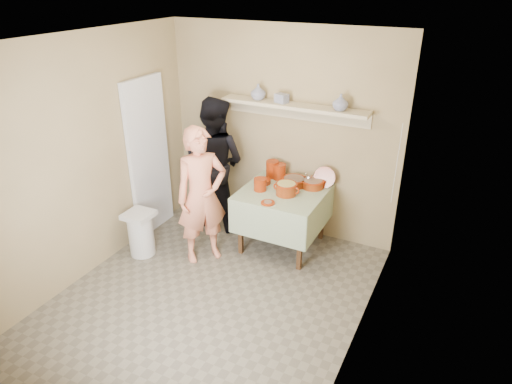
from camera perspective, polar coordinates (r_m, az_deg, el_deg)
The scene contains 22 objects.
ground at distance 4.97m, azimuth -5.57°, elevation -13.00°, with size 3.50×3.50×0.00m, color #675F51.
tile_panel at distance 5.91m, azimuth -13.24°, elevation 4.23°, with size 0.06×0.70×2.00m, color silver.
plate_stack_a at distance 5.75m, azimuth 2.06°, elevation 2.90°, with size 0.16×0.16×0.22m, color maroon.
plate_stack_b at distance 5.71m, azimuth 2.94°, elevation 2.59°, with size 0.16×0.16×0.19m, color maroon.
bowl_stack at distance 5.40m, azimuth 0.52°, elevation 0.95°, with size 0.15×0.15×0.15m, color maroon.
empty_bowl at distance 5.60m, azimuth 0.92°, elevation 1.35°, with size 0.18×0.18×0.05m, color maroon.
propped_lid at distance 5.54m, azimuth 8.55°, elevation 1.83°, with size 0.26×0.26×0.02m, color maroon.
vase_right at distance 5.20m, azimuth 10.52°, elevation 10.97°, with size 0.17×0.17×0.18m, color navy.
vase_left at distance 5.57m, azimuth 0.27°, elevation 12.41°, with size 0.18×0.18×0.19m, color navy.
ceramic_box at distance 5.45m, azimuth 3.22°, elevation 11.61°, with size 0.15×0.10×0.10m, color navy.
person_cook at distance 5.21m, azimuth -6.79°, elevation -0.50°, with size 0.59×0.39×1.63m, color #E58362.
person_helper at distance 5.94m, azimuth -5.20°, elevation 3.62°, with size 0.85×0.66×1.74m, color black.
room_shell at distance 4.16m, azimuth -6.51°, elevation 4.59°, with size 3.04×3.54×2.62m.
serving_table at distance 5.48m, azimuth 3.42°, elevation -0.95°, with size 0.97×0.97×0.76m.
cazuela_meat_a at distance 5.54m, azimuth 4.77°, elevation 1.38°, with size 0.30×0.30×0.10m.
cazuela_meat_b at distance 5.52m, azimuth 7.12°, elevation 1.12°, with size 0.28×0.28×0.10m.
ladle at distance 5.53m, azimuth 6.62°, elevation 1.79°, with size 0.08×0.26×0.19m.
cazuela_rice at distance 5.30m, azimuth 3.80°, elevation 0.51°, with size 0.33×0.25×0.14m.
front_plate at distance 5.11m, azimuth 1.50°, elevation -1.34°, with size 0.16×0.16×0.03m.
wall_shelf at distance 5.45m, azimuth 4.80°, elevation 10.49°, with size 1.80×0.25×0.21m.
trash_bin at distance 5.66m, azimuth -14.18°, elevation -4.99°, with size 0.32×0.32×0.56m.
electrical_cord at distance 5.11m, azimuth 17.18°, elevation 3.33°, with size 0.01×0.05×0.90m.
Camera 1 is at (2.14, -3.23, 3.10)m, focal length 32.00 mm.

